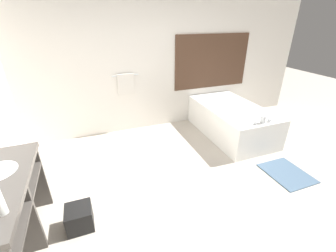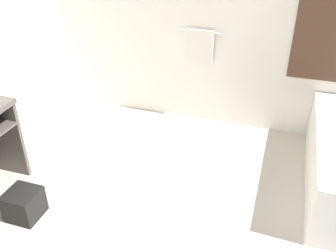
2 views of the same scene
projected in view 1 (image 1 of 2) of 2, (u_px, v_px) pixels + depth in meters
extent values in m
plane|color=beige|center=(186.00, 196.00, 2.98)|extent=(16.00, 16.00, 0.00)
cube|color=white|center=(139.00, 63.00, 4.26)|extent=(7.40, 0.06, 2.70)
cube|color=#4C3323|center=(212.00, 62.00, 4.75)|extent=(1.70, 0.02, 1.10)
cylinder|color=silver|center=(125.00, 75.00, 4.19)|extent=(0.50, 0.02, 0.02)
cube|color=silver|center=(126.00, 84.00, 4.26)|extent=(0.32, 0.04, 0.40)
cube|color=#4C4742|center=(7.00, 225.00, 2.06)|extent=(0.52, 0.04, 0.83)
cube|color=#4C4742|center=(21.00, 182.00, 2.61)|extent=(0.52, 0.04, 0.83)
cylinder|color=silver|center=(11.00, 177.00, 2.23)|extent=(0.13, 0.37, 0.13)
cube|color=white|center=(231.00, 120.00, 4.44)|extent=(1.01, 1.79, 0.58)
ellipsoid|color=white|center=(232.00, 114.00, 4.37)|extent=(0.73, 1.29, 0.30)
cube|color=silver|center=(263.00, 120.00, 3.61)|extent=(0.04, 0.07, 0.12)
sphere|color=silver|center=(256.00, 123.00, 3.58)|extent=(0.06, 0.06, 0.06)
sphere|color=silver|center=(269.00, 120.00, 3.67)|extent=(0.06, 0.06, 0.06)
cube|color=black|center=(80.00, 218.00, 2.49)|extent=(0.28, 0.28, 0.27)
cube|color=slate|center=(287.00, 173.00, 3.39)|extent=(0.56, 0.68, 0.02)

